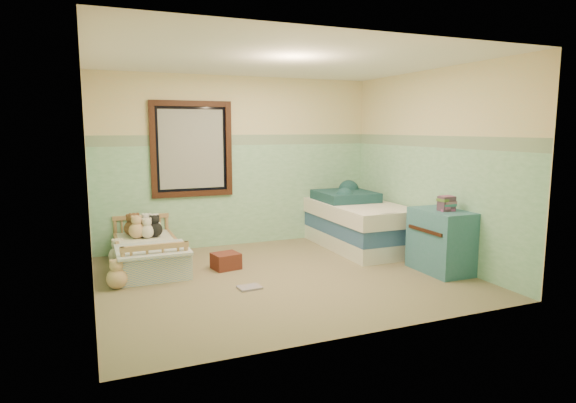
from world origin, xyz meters
name	(u,v)px	position (x,y,z in m)	size (l,w,h in m)	color
floor	(284,277)	(0.00, 0.00, -0.01)	(4.20, 3.60, 0.02)	olive
ceiling	(283,59)	(0.00, 0.00, 2.51)	(4.20, 3.60, 0.02)	white
wall_back	(239,162)	(0.00, 1.80, 1.25)	(4.20, 0.04, 2.50)	beige
wall_front	(366,189)	(0.00, -1.80, 1.25)	(4.20, 0.04, 2.50)	beige
wall_left	(87,179)	(-2.10, 0.00, 1.25)	(0.04, 3.60, 2.50)	beige
wall_right	(431,166)	(2.10, 0.00, 1.25)	(0.04, 3.60, 2.50)	beige
wainscot_mint	(239,195)	(0.00, 1.79, 0.75)	(4.20, 0.01, 1.50)	#77B388
border_strip	(239,140)	(0.00, 1.79, 1.57)	(4.20, 0.01, 0.15)	#3B6746
window_frame	(192,149)	(-0.70, 1.76, 1.45)	(1.16, 0.06, 1.36)	black
window_blinds	(192,149)	(-0.70, 1.77, 1.45)	(0.92, 0.01, 1.12)	#B6B6AF
toddler_bed_frame	(148,259)	(-1.44, 1.05, 0.10)	(0.76, 1.52, 0.19)	#996543
toddler_mattress	(148,247)	(-1.44, 1.05, 0.25)	(0.69, 1.45, 0.12)	white
patchwork_quilt	(152,249)	(-1.44, 0.58, 0.33)	(0.82, 0.76, 0.03)	#87AAD9
plush_bed_brown	(131,228)	(-1.59, 1.55, 0.41)	(0.20, 0.20, 0.20)	brown
plush_bed_white	(147,227)	(-1.39, 1.55, 0.41)	(0.20, 0.20, 0.20)	white
plush_bed_tan	(137,231)	(-1.54, 1.33, 0.42)	(0.21, 0.21, 0.21)	#DFAE7E
plush_bed_dark	(155,230)	(-1.31, 1.33, 0.41)	(0.20, 0.20, 0.20)	black
plush_floor_cream	(118,256)	(-1.79, 1.30, 0.12)	(0.23, 0.23, 0.23)	beige
plush_floor_tan	(117,279)	(-1.86, 0.28, 0.11)	(0.23, 0.23, 0.23)	#DFAE7E
twin_bed_frame	(357,240)	(1.55, 0.93, 0.11)	(0.94, 1.88, 0.22)	white
twin_boxspring	(358,225)	(1.55, 0.93, 0.33)	(0.94, 1.88, 0.22)	navy
twin_mattress	(358,210)	(1.55, 0.93, 0.55)	(0.98, 1.91, 0.22)	white
teal_blanket	(345,196)	(1.50, 1.23, 0.73)	(0.80, 0.84, 0.14)	#0D3438
dresser	(441,241)	(1.85, -0.55, 0.38)	(0.48, 0.77, 0.77)	#326F78
book_stack	(446,204)	(1.85, -0.61, 0.85)	(0.17, 0.14, 0.17)	brown
red_pillow	(226,261)	(-0.55, 0.57, 0.10)	(0.32, 0.28, 0.20)	maroon
floor_book	(250,287)	(-0.52, -0.28, 0.01)	(0.25, 0.19, 0.02)	gold
extra_plush_0	(147,231)	(-1.41, 1.29, 0.41)	(0.18, 0.18, 0.18)	beige
extra_plush_1	(135,229)	(-1.56, 1.45, 0.42)	(0.22, 0.22, 0.22)	brown
extra_plush_2	(154,227)	(-1.30, 1.49, 0.41)	(0.19, 0.19, 0.19)	white
extra_plush_3	(142,228)	(-1.45, 1.60, 0.40)	(0.17, 0.17, 0.17)	black
extra_plush_4	(146,231)	(-1.42, 1.37, 0.40)	(0.17, 0.17, 0.17)	white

